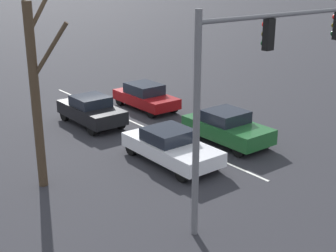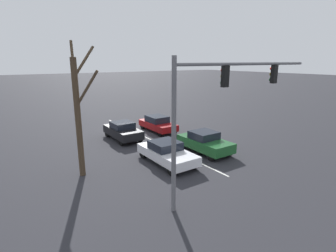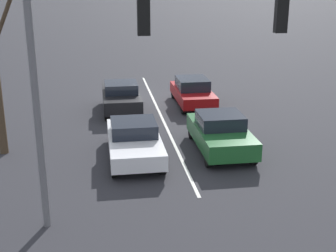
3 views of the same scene
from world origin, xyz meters
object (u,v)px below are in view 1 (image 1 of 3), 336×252
Objects in this scene: car_white_midlane_front at (171,146)px; traffic_signal_gantry at (262,64)px; car_maroon_leftlane_second at (145,96)px; car_black_midlane_second at (91,110)px; bare_tree_near at (36,86)px; car_darkgreen_leftlane_front at (227,127)px.

traffic_signal_gantry is at bearing 86.88° from car_white_midlane_front.
traffic_signal_gantry reaches higher than car_maroon_leftlane_second.
car_black_midlane_second is (0.14, -6.33, 0.06)m from car_white_midlane_front.
traffic_signal_gantry is (0.26, 4.75, 4.15)m from car_white_midlane_front.
car_white_midlane_front is 7.87m from car_maroon_leftlane_second.
car_white_midlane_front is 1.09× the size of car_black_midlane_second.
car_white_midlane_front is at bearing 166.17° from bare_tree_near.
bare_tree_near reaches higher than car_maroon_leftlane_second.
bare_tree_near reaches higher than car_black_midlane_second.
car_white_midlane_front is 0.50× the size of traffic_signal_gantry.
car_maroon_leftlane_second is 0.47× the size of traffic_signal_gantry.
bare_tree_near is at bearing -6.93° from car_darkgreen_leftlane_front.
car_maroon_leftlane_second is at bearing -92.07° from car_darkgreen_leftlane_front.
car_maroon_leftlane_second is at bearing -170.84° from car_black_midlane_second.
car_black_midlane_second is at bearing -133.58° from bare_tree_near.
car_black_midlane_second is at bearing 9.16° from car_maroon_leftlane_second.
car_black_midlane_second reaches higher than car_darkgreen_leftlane_front.
bare_tree_near is (8.68, 5.72, 3.02)m from car_maroon_leftlane_second.
car_darkgreen_leftlane_front is 0.93× the size of car_white_midlane_front.
car_darkgreen_leftlane_front is at bearing 120.36° from car_black_midlane_second.
car_darkgreen_leftlane_front is 0.56× the size of bare_tree_near.
car_black_midlane_second is at bearing -88.76° from car_white_midlane_front.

